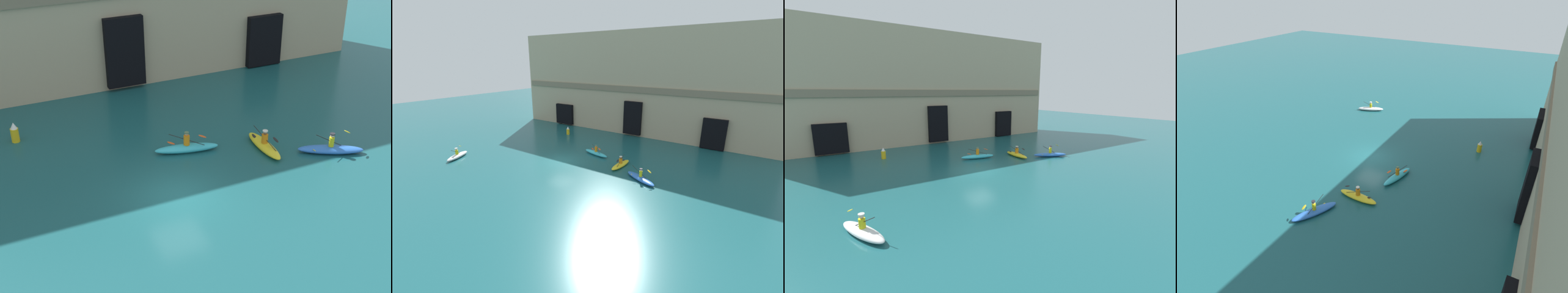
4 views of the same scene
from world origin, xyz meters
TOP-DOWN VIEW (x-y plane):
  - ground_plane at (0.00, 0.00)m, footprint 120.00×120.00m
  - kayak_yellow at (6.12, 2.32)m, footprint 0.91×3.31m
  - kayak_blue at (9.15, 0.44)m, footprint 3.54×2.32m
  - kayak_white at (-10.30, -5.80)m, footprint 2.02×3.30m
  - kayak_cyan at (2.14, 3.82)m, footprint 3.55×1.50m
  - marker_buoy at (-6.09, 8.96)m, footprint 0.45×0.45m

SIDE VIEW (x-z plane):
  - ground_plane at x=0.00m, z-range 0.00..0.00m
  - kayak_blue at x=9.15m, z-range -0.41..0.87m
  - kayak_yellow at x=6.12m, z-range -0.33..0.81m
  - kayak_white at x=-10.30m, z-range -0.38..0.89m
  - kayak_cyan at x=2.14m, z-range -0.34..0.86m
  - marker_buoy at x=-6.09m, z-range -0.04..1.14m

